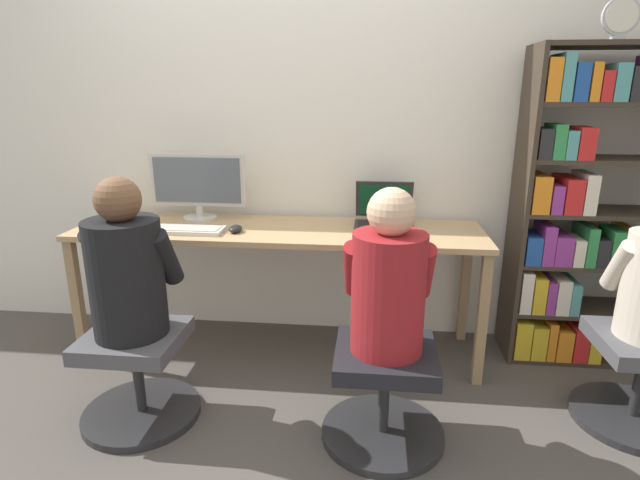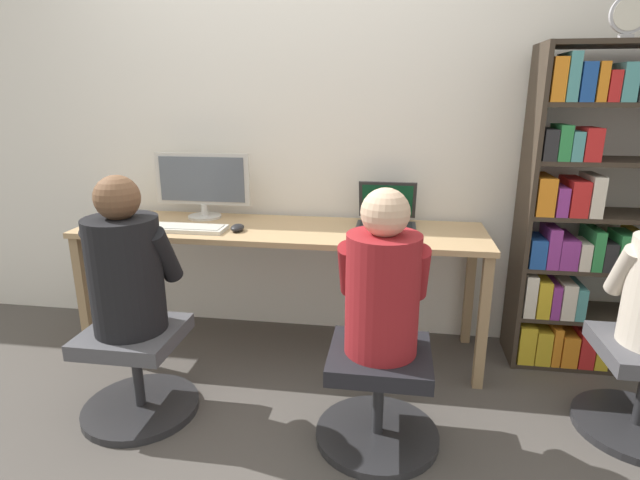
{
  "view_description": "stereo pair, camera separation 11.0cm",
  "coord_description": "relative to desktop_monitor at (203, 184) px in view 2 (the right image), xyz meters",
  "views": [
    {
      "loc": [
        0.51,
        -2.34,
        1.46
      ],
      "look_at": [
        0.26,
        0.08,
        0.74
      ],
      "focal_mm": 28.0,
      "sensor_mm": 36.0,
      "label": 1
    },
    {
      "loc": [
        0.62,
        -2.33,
        1.46
      ],
      "look_at": [
        0.26,
        0.08,
        0.74
      ],
      "focal_mm": 28.0,
      "sensor_mm": 36.0,
      "label": 2
    }
  ],
  "objects": [
    {
      "name": "wall_back",
      "position": [
        0.5,
        0.2,
        0.35
      ],
      "size": [
        10.0,
        0.05,
        2.6
      ],
      "color": "white",
      "rests_on": "ground_plane"
    },
    {
      "name": "bookshelf",
      "position": [
        2.11,
        -0.07,
        -0.13
      ],
      "size": [
        0.79,
        0.32,
        1.7
      ],
      "color": "#382D23",
      "rests_on": "ground_plane"
    },
    {
      "name": "office_chair_right",
      "position": [
        1.09,
        -0.89,
        -0.73
      ],
      "size": [
        0.54,
        0.54,
        0.43
      ],
      "color": "#262628",
      "rests_on": "ground_plane"
    },
    {
      "name": "desk_clock",
      "position": [
        2.14,
        -0.14,
        0.86
      ],
      "size": [
        0.17,
        0.03,
        0.19
      ],
      "color": "#B2B2B7",
      "rests_on": "bookshelf"
    },
    {
      "name": "office_chair_left",
      "position": [
        -0.03,
        -0.86,
        -0.73
      ],
      "size": [
        0.54,
        0.54,
        0.43
      ],
      "color": "#262628",
      "rests_on": "ground_plane"
    },
    {
      "name": "person_at_monitor",
      "position": [
        -0.03,
        -0.86,
        -0.21
      ],
      "size": [
        0.39,
        0.35,
        0.7
      ],
      "color": "black",
      "rests_on": "office_chair_left"
    },
    {
      "name": "desktop_monitor",
      "position": [
        0.0,
        0.0,
        0.0
      ],
      "size": [
        0.57,
        0.2,
        0.39
      ],
      "color": "beige",
      "rests_on": "desk"
    },
    {
      "name": "desk",
      "position": [
        0.5,
        -0.16,
        -0.27
      ],
      "size": [
        2.25,
        0.58,
        0.74
      ],
      "color": "tan",
      "rests_on": "ground_plane"
    },
    {
      "name": "ground_plane",
      "position": [
        0.5,
        -0.45,
        -0.95
      ],
      "size": [
        14.0,
        14.0,
        0.0
      ],
      "primitive_type": "plane",
      "color": "#4C4742"
    },
    {
      "name": "keyboard",
      "position": [
        -0.0,
        -0.29,
        -0.19
      ],
      "size": [
        0.46,
        0.16,
        0.03
      ],
      "color": "silver",
      "rests_on": "desk"
    },
    {
      "name": "laptop",
      "position": [
        1.08,
        -0.06,
        -0.15
      ],
      "size": [
        0.32,
        0.35,
        0.24
      ],
      "color": "#2D2D30",
      "rests_on": "desk"
    },
    {
      "name": "computer_mouse_by_keyboard",
      "position": [
        0.29,
        -0.27,
        -0.18
      ],
      "size": [
        0.07,
        0.1,
        0.04
      ],
      "color": "black",
      "rests_on": "desk"
    },
    {
      "name": "person_at_laptop",
      "position": [
        1.09,
        -0.89,
        -0.22
      ],
      "size": [
        0.37,
        0.33,
        0.69
      ],
      "color": "maroon",
      "rests_on": "office_chair_right"
    }
  ]
}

